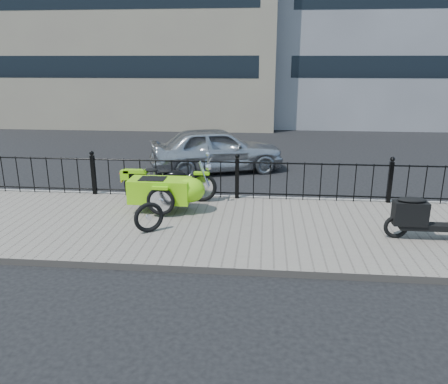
# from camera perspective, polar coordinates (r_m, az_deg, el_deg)

# --- Properties ---
(ground) EXTENTS (120.00, 120.00, 0.00)m
(ground) POSITION_cam_1_polar(r_m,az_deg,el_deg) (9.24, 1.15, -3.90)
(ground) COLOR black
(ground) RESTS_ON ground
(sidewalk) EXTENTS (30.00, 3.80, 0.12)m
(sidewalk) POSITION_cam_1_polar(r_m,az_deg,el_deg) (8.75, 0.90, -4.67)
(sidewalk) COLOR slate
(sidewalk) RESTS_ON ground
(curb) EXTENTS (30.00, 0.10, 0.12)m
(curb) POSITION_cam_1_polar(r_m,az_deg,el_deg) (10.57, 1.75, -0.86)
(curb) COLOR gray
(curb) RESTS_ON ground
(iron_fence) EXTENTS (14.11, 0.11, 1.08)m
(iron_fence) POSITION_cam_1_polar(r_m,az_deg,el_deg) (10.29, 1.72, 1.71)
(iron_fence) COLOR black
(iron_fence) RESTS_ON sidewalk
(building_tan) EXTENTS (14.00, 8.01, 12.00)m
(building_tan) POSITION_cam_1_polar(r_m,az_deg,el_deg) (25.64, -10.34, 22.62)
(building_tan) COLOR gray
(building_tan) RESTS_ON ground
(motorcycle_sidecar) EXTENTS (2.28, 1.48, 0.98)m
(motorcycle_sidecar) POSITION_cam_1_polar(r_m,az_deg,el_deg) (9.57, -7.13, 0.47)
(motorcycle_sidecar) COLOR black
(motorcycle_sidecar) RESTS_ON sidewalk
(scooter) EXTENTS (1.64, 0.48, 1.11)m
(scooter) POSITION_cam_1_polar(r_m,az_deg,el_deg) (8.71, 24.76, -2.93)
(scooter) COLOR black
(scooter) RESTS_ON sidewalk
(spare_tire) EXTENTS (0.53, 0.42, 0.59)m
(spare_tire) POSITION_cam_1_polar(r_m,az_deg,el_deg) (8.39, -9.79, -3.28)
(spare_tire) COLOR black
(spare_tire) RESTS_ON sidewalk
(sedan_car) EXTENTS (4.33, 2.86, 1.37)m
(sedan_car) POSITION_cam_1_polar(r_m,az_deg,el_deg) (13.32, -0.96, 5.60)
(sedan_car) COLOR #AAADB1
(sedan_car) RESTS_ON ground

